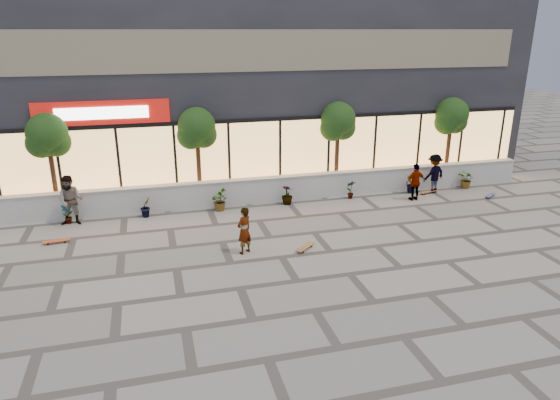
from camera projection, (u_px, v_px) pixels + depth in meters
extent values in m
plane|color=gray|center=(350.00, 274.00, 14.62)|extent=(80.00, 80.00, 0.00)
cube|color=silver|center=(286.00, 188.00, 20.86)|extent=(22.00, 0.35, 1.00)
cube|color=#B2AFA8|center=(286.00, 176.00, 20.69)|extent=(22.00, 0.42, 0.04)
cube|color=#232328|center=(256.00, 84.00, 24.67)|extent=(24.00, 9.00, 8.50)
cube|color=#F8B463|center=(280.00, 155.00, 21.36)|extent=(23.04, 0.05, 3.00)
cube|color=black|center=(280.00, 119.00, 20.83)|extent=(23.04, 0.08, 0.15)
cube|color=#A1110B|center=(102.00, 113.00, 18.93)|extent=(5.00, 0.10, 0.90)
cube|color=white|center=(102.00, 113.00, 18.86)|extent=(3.40, 0.06, 0.45)
cube|color=brown|center=(280.00, 50.00, 19.97)|extent=(21.60, 0.05, 1.60)
imported|color=#163410|center=(67.00, 213.00, 18.31)|extent=(0.43, 0.29, 0.81)
imported|color=#163410|center=(146.00, 207.00, 18.99)|extent=(0.57, 0.57, 0.81)
imported|color=#163410|center=(219.00, 200.00, 19.68)|extent=(0.68, 0.77, 0.81)
imported|color=#163410|center=(287.00, 195.00, 20.36)|extent=(0.64, 0.64, 0.81)
imported|color=#163410|center=(351.00, 189.00, 21.04)|extent=(0.46, 0.35, 0.81)
imported|color=#163410|center=(411.00, 184.00, 21.73)|extent=(0.55, 0.57, 0.81)
imported|color=#163410|center=(467.00, 180.00, 22.41)|extent=(0.77, 0.84, 0.81)
cylinder|color=#432718|center=(53.00, 173.00, 18.94)|extent=(0.18, 0.18, 3.24)
sphere|color=#163410|center=(47.00, 133.00, 18.43)|extent=(1.50, 1.50, 1.50)
sphere|color=#163410|center=(41.00, 143.00, 18.44)|extent=(1.10, 1.10, 1.10)
sphere|color=#163410|center=(56.00, 142.00, 18.66)|extent=(1.10, 1.10, 1.10)
cylinder|color=#432718|center=(199.00, 164.00, 20.28)|extent=(0.18, 0.18, 3.24)
sphere|color=#163410|center=(197.00, 126.00, 19.78)|extent=(1.50, 1.50, 1.50)
sphere|color=#163410|center=(191.00, 136.00, 19.79)|extent=(1.10, 1.10, 1.10)
sphere|color=#163410|center=(203.00, 134.00, 20.00)|extent=(1.10, 1.10, 1.10)
cylinder|color=#432718|center=(337.00, 155.00, 21.74)|extent=(0.18, 0.18, 3.24)
sphere|color=#163410|center=(338.00, 119.00, 21.24)|extent=(1.50, 1.50, 1.50)
sphere|color=#163410|center=(333.00, 128.00, 21.25)|extent=(1.10, 1.10, 1.10)
sphere|color=#163410|center=(343.00, 127.00, 21.46)|extent=(1.10, 1.10, 1.10)
cylinder|color=#432718|center=(448.00, 147.00, 23.09)|extent=(0.18, 0.18, 3.24)
sphere|color=#163410|center=(452.00, 114.00, 22.58)|extent=(1.50, 1.50, 1.50)
sphere|color=#163410|center=(447.00, 122.00, 22.59)|extent=(1.10, 1.10, 1.10)
sphere|color=#163410|center=(455.00, 121.00, 22.81)|extent=(1.10, 1.10, 1.10)
imported|color=silver|center=(244.00, 231.00, 15.78)|extent=(0.67, 0.63, 1.54)
imported|color=tan|center=(71.00, 201.00, 18.05)|extent=(0.99, 0.82, 1.86)
imported|color=white|center=(416.00, 182.00, 20.74)|extent=(0.95, 0.47, 1.56)
imported|color=maroon|center=(434.00, 174.00, 21.69)|extent=(1.24, 0.93, 1.71)
cube|color=#8F5E2E|center=(305.00, 247.00, 16.24)|extent=(0.80, 0.74, 0.02)
cylinder|color=black|center=(307.00, 245.00, 16.51)|extent=(0.07, 0.07, 0.06)
cylinder|color=black|center=(311.00, 246.00, 16.43)|extent=(0.07, 0.07, 0.06)
cylinder|color=black|center=(299.00, 251.00, 16.09)|extent=(0.07, 0.07, 0.06)
cylinder|color=black|center=(303.00, 252.00, 16.01)|extent=(0.07, 0.07, 0.06)
cube|color=#B44521|center=(56.00, 241.00, 16.71)|extent=(0.88, 0.30, 0.02)
cylinder|color=black|center=(65.00, 240.00, 16.88)|extent=(0.06, 0.04, 0.06)
cylinder|color=black|center=(65.00, 242.00, 16.74)|extent=(0.06, 0.04, 0.06)
cylinder|color=black|center=(48.00, 243.00, 16.71)|extent=(0.06, 0.04, 0.06)
cylinder|color=black|center=(48.00, 244.00, 16.57)|extent=(0.06, 0.04, 0.06)
cube|color=#A15C34|center=(429.00, 191.00, 21.79)|extent=(0.90, 0.42, 0.02)
cylinder|color=black|center=(432.00, 191.00, 21.99)|extent=(0.07, 0.05, 0.06)
cylinder|color=black|center=(434.00, 192.00, 21.86)|extent=(0.07, 0.05, 0.06)
cylinder|color=black|center=(423.00, 193.00, 21.75)|extent=(0.07, 0.05, 0.06)
cylinder|color=black|center=(425.00, 194.00, 21.62)|extent=(0.07, 0.05, 0.06)
cube|color=#47437B|center=(490.00, 195.00, 21.34)|extent=(0.77, 0.60, 0.02)
cylinder|color=black|center=(491.00, 195.00, 21.57)|extent=(0.06, 0.06, 0.06)
cylinder|color=black|center=(494.00, 195.00, 21.48)|extent=(0.06, 0.06, 0.06)
cylinder|color=black|center=(486.00, 197.00, 21.23)|extent=(0.06, 0.06, 0.06)
cylinder|color=black|center=(490.00, 198.00, 21.14)|extent=(0.06, 0.06, 0.06)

